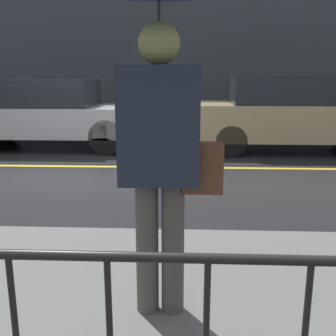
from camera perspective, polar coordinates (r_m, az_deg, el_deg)
name	(u,v)px	position (r m, az deg, el deg)	size (l,w,h in m)	color
ground_plane	(94,167)	(7.13, -10.70, 0.19)	(80.00, 80.00, 0.00)	#262628
sidewalk_far	(127,132)	(11.01, -5.96, 5.21)	(28.00, 1.84, 0.10)	#60605E
lane_marking	(94,166)	(7.13, -10.70, 0.22)	(25.20, 0.12, 0.01)	gold
building_storefront	(130,6)	(12.11, -5.58, 22.33)	(28.00, 0.30, 7.00)	#383D42
pedestrian	(160,43)	(2.29, -1.16, 17.65)	(0.99, 0.99, 2.19)	#4C4742
car_silver	(48,113)	(9.17, -17.06, 7.60)	(4.50, 1.70, 1.49)	#B2B5BA
car_tan	(294,113)	(8.94, 17.76, 7.59)	(4.71, 1.88, 1.58)	tan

